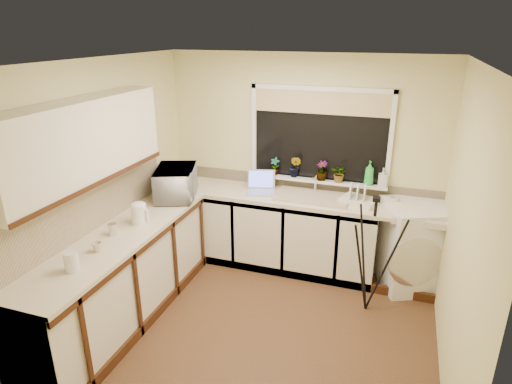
% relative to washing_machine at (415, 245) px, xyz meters
% --- Properties ---
extents(floor, '(3.20, 3.20, 0.00)m').
position_rel_washing_machine_xyz_m(floor, '(-1.35, -1.24, -0.48)').
color(floor, brown).
rests_on(floor, ground).
extents(ceiling, '(3.20, 3.20, 0.00)m').
position_rel_washing_machine_xyz_m(ceiling, '(-1.35, -1.24, 1.97)').
color(ceiling, white).
rests_on(ceiling, ground).
extents(wall_back, '(3.20, 0.00, 3.20)m').
position_rel_washing_machine_xyz_m(wall_back, '(-1.35, 0.26, 0.75)').
color(wall_back, beige).
rests_on(wall_back, ground).
extents(wall_front, '(3.20, 0.00, 3.20)m').
position_rel_washing_machine_xyz_m(wall_front, '(-1.35, -2.74, 0.75)').
color(wall_front, beige).
rests_on(wall_front, ground).
extents(wall_left, '(0.00, 3.00, 3.00)m').
position_rel_washing_machine_xyz_m(wall_left, '(-2.95, -1.24, 0.75)').
color(wall_left, beige).
rests_on(wall_left, ground).
extents(wall_right, '(0.00, 3.00, 3.00)m').
position_rel_washing_machine_xyz_m(wall_right, '(0.25, -1.24, 0.75)').
color(wall_right, beige).
rests_on(wall_right, ground).
extents(base_cabinet_back, '(2.55, 0.60, 0.86)m').
position_rel_washing_machine_xyz_m(base_cabinet_back, '(-1.68, -0.04, -0.05)').
color(base_cabinet_back, silver).
rests_on(base_cabinet_back, floor).
extents(base_cabinet_left, '(0.54, 2.40, 0.86)m').
position_rel_washing_machine_xyz_m(base_cabinet_left, '(-2.65, -1.54, -0.05)').
color(base_cabinet_left, silver).
rests_on(base_cabinet_left, floor).
extents(worktop_back, '(3.20, 0.60, 0.04)m').
position_rel_washing_machine_xyz_m(worktop_back, '(-1.35, -0.04, 0.40)').
color(worktop_back, beige).
rests_on(worktop_back, base_cabinet_back).
extents(worktop_left, '(0.60, 2.40, 0.04)m').
position_rel_washing_machine_xyz_m(worktop_left, '(-2.65, -1.54, 0.40)').
color(worktop_left, beige).
rests_on(worktop_left, base_cabinet_left).
extents(upper_cabinet, '(0.28, 1.90, 0.70)m').
position_rel_washing_machine_xyz_m(upper_cabinet, '(-2.79, -1.69, 1.32)').
color(upper_cabinet, silver).
rests_on(upper_cabinet, wall_left).
extents(splashback_left, '(0.02, 2.40, 0.45)m').
position_rel_washing_machine_xyz_m(splashback_left, '(-2.94, -1.54, 0.65)').
color(splashback_left, beige).
rests_on(splashback_left, wall_left).
extents(splashback_back, '(3.20, 0.02, 0.14)m').
position_rel_washing_machine_xyz_m(splashback_back, '(-1.35, 0.25, 0.49)').
color(splashback_back, beige).
rests_on(splashback_back, wall_back).
extents(window_glass, '(1.50, 0.02, 1.00)m').
position_rel_washing_machine_xyz_m(window_glass, '(-1.15, 0.24, 1.07)').
color(window_glass, black).
rests_on(window_glass, wall_back).
extents(window_blind, '(1.50, 0.02, 0.25)m').
position_rel_washing_machine_xyz_m(window_blind, '(-1.15, 0.22, 1.45)').
color(window_blind, tan).
rests_on(window_blind, wall_back).
extents(windowsill, '(1.60, 0.14, 0.03)m').
position_rel_washing_machine_xyz_m(windowsill, '(-1.15, 0.19, 0.56)').
color(windowsill, white).
rests_on(windowsill, wall_back).
extents(sink, '(0.82, 0.46, 0.03)m').
position_rel_washing_machine_xyz_m(sink, '(-1.15, -0.04, 0.44)').
color(sink, tan).
rests_on(sink, worktop_back).
extents(faucet, '(0.03, 0.03, 0.24)m').
position_rel_washing_machine_xyz_m(faucet, '(-1.15, 0.14, 0.54)').
color(faucet, silver).
rests_on(faucet, worktop_back).
extents(washing_machine, '(0.87, 0.86, 0.95)m').
position_rel_washing_machine_xyz_m(washing_machine, '(0.00, 0.00, 0.00)').
color(washing_machine, white).
rests_on(washing_machine, floor).
extents(laptop, '(0.38, 0.36, 0.24)m').
position_rel_washing_machine_xyz_m(laptop, '(-1.76, -0.02, 0.49)').
color(laptop, '#A8A7AF').
rests_on(laptop, worktop_back).
extents(kettle, '(0.15, 0.15, 0.20)m').
position_rel_washing_machine_xyz_m(kettle, '(-2.61, -1.25, 0.52)').
color(kettle, white).
rests_on(kettle, worktop_left).
extents(dish_rack, '(0.45, 0.39, 0.06)m').
position_rel_washing_machine_xyz_m(dish_rack, '(-0.64, -0.03, 0.45)').
color(dish_rack, beige).
rests_on(dish_rack, worktop_back).
extents(tripod, '(0.62, 0.62, 1.22)m').
position_rel_washing_machine_xyz_m(tripod, '(-0.43, -0.65, 0.14)').
color(tripod, black).
rests_on(tripod, floor).
extents(glass_jug, '(0.11, 0.11, 0.16)m').
position_rel_washing_machine_xyz_m(glass_jug, '(-2.62, -2.19, 0.51)').
color(glass_jug, silver).
rests_on(glass_jug, worktop_left).
extents(steel_jar, '(0.08, 0.08, 0.11)m').
position_rel_washing_machine_xyz_m(steel_jar, '(-2.70, -1.55, 0.48)').
color(steel_jar, silver).
rests_on(steel_jar, worktop_left).
extents(microwave, '(0.60, 0.72, 0.34)m').
position_rel_washing_machine_xyz_m(microwave, '(-2.61, -0.50, 0.59)').
color(microwave, white).
rests_on(microwave, worktop_left).
extents(plant_a, '(0.12, 0.08, 0.21)m').
position_rel_washing_machine_xyz_m(plant_a, '(-1.66, 0.19, 0.68)').
color(plant_a, '#999999').
rests_on(plant_a, windowsill).
extents(plant_b, '(0.17, 0.15, 0.25)m').
position_rel_washing_machine_xyz_m(plant_b, '(-1.41, 0.18, 0.70)').
color(plant_b, '#999999').
rests_on(plant_b, windowsill).
extents(plant_c, '(0.16, 0.16, 0.23)m').
position_rel_washing_machine_xyz_m(plant_c, '(-1.09, 0.17, 0.69)').
color(plant_c, '#999999').
rests_on(plant_c, windowsill).
extents(plant_d, '(0.23, 0.22, 0.20)m').
position_rel_washing_machine_xyz_m(plant_d, '(-0.89, 0.16, 0.68)').
color(plant_d, '#999999').
rests_on(plant_d, windowsill).
extents(soap_bottle_green, '(0.13, 0.13, 0.27)m').
position_rel_washing_machine_xyz_m(soap_bottle_green, '(-0.57, 0.19, 0.71)').
color(soap_bottle_green, green).
rests_on(soap_bottle_green, windowsill).
extents(soap_bottle_clear, '(0.10, 0.10, 0.21)m').
position_rel_washing_machine_xyz_m(soap_bottle_clear, '(-0.42, 0.17, 0.68)').
color(soap_bottle_clear, '#999999').
rests_on(soap_bottle_clear, windowsill).
extents(cup_back, '(0.15, 0.15, 0.09)m').
position_rel_washing_machine_xyz_m(cup_back, '(-0.27, 0.04, 0.47)').
color(cup_back, beige).
rests_on(cup_back, worktop_back).
extents(cup_left, '(0.11, 0.11, 0.08)m').
position_rel_washing_machine_xyz_m(cup_left, '(-2.63, -1.86, 0.47)').
color(cup_left, beige).
rests_on(cup_left, worktop_left).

